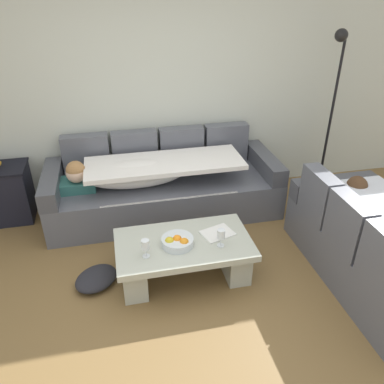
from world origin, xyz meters
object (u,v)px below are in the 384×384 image
(coffee_table, at_px, (184,254))
(crumpled_garment, at_px, (96,278))
(couch_along_wall, at_px, (160,187))
(couch_near_window, at_px, (378,249))
(floor_lamp, at_px, (331,104))
(open_magazine, at_px, (217,233))
(wine_glass_near_right, at_px, (221,235))
(fruit_bowl, at_px, (177,242))
(wine_glass_near_left, at_px, (145,245))

(coffee_table, relative_size, crumpled_garment, 3.00)
(couch_along_wall, distance_m, couch_near_window, 2.31)
(floor_lamp, bearing_deg, open_magazine, -144.43)
(couch_near_window, relative_size, coffee_table, 1.52)
(wine_glass_near_right, bearing_deg, couch_near_window, -11.88)
(couch_along_wall, xyz_separation_m, floor_lamp, (2.08, 0.13, 0.79))
(couch_near_window, distance_m, crumpled_garment, 2.51)
(crumpled_garment, bearing_deg, coffee_table, -3.96)
(couch_near_window, bearing_deg, open_magazine, 70.78)
(couch_near_window, xyz_separation_m, fruit_bowl, (-1.72, 0.37, 0.09))
(wine_glass_near_left, bearing_deg, fruit_bowl, 18.00)
(open_magazine, bearing_deg, crumpled_garment, 162.69)
(fruit_bowl, height_order, floor_lamp, floor_lamp)
(couch_near_window, relative_size, wine_glass_near_left, 10.99)
(couch_near_window, bearing_deg, wine_glass_near_right, 78.12)
(fruit_bowl, distance_m, open_magazine, 0.40)
(couch_along_wall, xyz_separation_m, coffee_table, (0.05, -1.15, -0.09))
(couch_near_window, bearing_deg, floor_lamp, -12.61)
(crumpled_garment, bearing_deg, couch_along_wall, 55.74)
(coffee_table, height_order, wine_glass_near_right, wine_glass_near_right)
(wine_glass_near_left, xyz_separation_m, wine_glass_near_right, (0.65, 0.01, 0.00))
(floor_lamp, bearing_deg, crumpled_garment, -156.60)
(wine_glass_near_left, distance_m, floor_lamp, 2.84)
(wine_glass_near_left, bearing_deg, couch_near_window, -7.95)
(wine_glass_near_right, xyz_separation_m, crumpled_garment, (-1.09, 0.18, -0.44))
(fruit_bowl, relative_size, crumpled_garment, 0.70)
(coffee_table, bearing_deg, wine_glass_near_right, -22.55)
(wine_glass_near_left, distance_m, crumpled_garment, 0.65)
(wine_glass_near_left, height_order, wine_glass_near_right, same)
(wine_glass_near_left, height_order, floor_lamp, floor_lamp)
(couch_near_window, relative_size, fruit_bowl, 6.51)
(coffee_table, xyz_separation_m, wine_glass_near_right, (0.30, -0.13, 0.26))
(wine_glass_near_left, bearing_deg, crumpled_garment, 157.39)
(crumpled_garment, bearing_deg, open_magazine, -0.02)
(couch_near_window, xyz_separation_m, floor_lamp, (0.38, 1.69, 0.78))
(wine_glass_near_right, xyz_separation_m, floor_lamp, (1.73, 1.40, 0.62))
(fruit_bowl, height_order, crumpled_garment, fruit_bowl)
(coffee_table, relative_size, wine_glass_near_right, 7.23)
(floor_lamp, bearing_deg, wine_glass_near_left, -149.38)
(couch_near_window, distance_m, open_magazine, 1.41)
(couch_along_wall, xyz_separation_m, wine_glass_near_left, (-0.30, -1.28, 0.17))
(couch_near_window, bearing_deg, coffee_table, 76.09)
(wine_glass_near_right, bearing_deg, coffee_table, 157.45)
(fruit_bowl, bearing_deg, coffee_table, 31.60)
(fruit_bowl, bearing_deg, couch_near_window, -12.19)
(open_magazine, height_order, crumpled_garment, open_magazine)
(couch_near_window, bearing_deg, couch_along_wall, 47.46)
(open_magazine, height_order, floor_lamp, floor_lamp)
(coffee_table, xyz_separation_m, wine_glass_near_left, (-0.35, -0.13, 0.26))
(couch_along_wall, xyz_separation_m, fruit_bowl, (-0.02, -1.19, 0.09))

